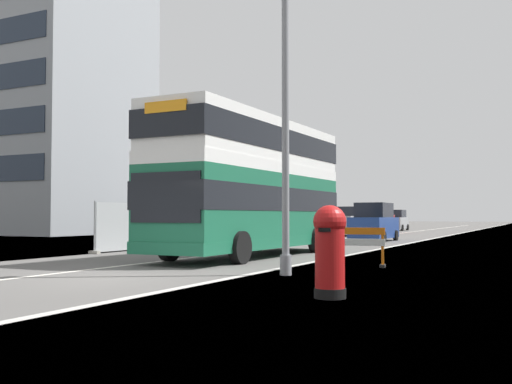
# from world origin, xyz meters

# --- Properties ---
(ground) EXTENTS (140.00, 280.00, 0.10)m
(ground) POSITION_xyz_m (0.58, 0.14, -0.05)
(ground) COLOR #565451
(double_decker_bus) EXTENTS (2.96, 10.92, 4.91)m
(double_decker_bus) POSITION_xyz_m (-0.40, 8.20, 2.61)
(double_decker_bus) COLOR #196042
(double_decker_bus) RESTS_ON ground
(lamppost_foreground) EXTENTS (0.29, 0.70, 8.09)m
(lamppost_foreground) POSITION_xyz_m (3.42, 2.42, 3.82)
(lamppost_foreground) COLOR gray
(lamppost_foreground) RESTS_ON ground
(red_pillar_postbox) EXTENTS (0.59, 0.59, 1.65)m
(red_pillar_postbox) POSITION_xyz_m (5.76, -0.99, 0.91)
(red_pillar_postbox) COLOR black
(red_pillar_postbox) RESTS_ON ground
(roadworks_barrier) EXTENTS (1.50, 0.68, 1.12)m
(roadworks_barrier) POSITION_xyz_m (4.36, 5.56, 0.69)
(roadworks_barrier) COLOR orange
(roadworks_barrier) RESTS_ON ground
(construction_site_fence) EXTENTS (0.44, 17.20, 2.04)m
(construction_site_fence) POSITION_xyz_m (-6.39, 15.14, 0.97)
(construction_site_fence) COLOR #A8AAAD
(construction_site_fence) RESTS_ON ground
(car_oncoming_near) EXTENTS (2.00, 4.59, 2.19)m
(car_oncoming_near) POSITION_xyz_m (0.19, 22.57, 1.02)
(car_oncoming_near) COLOR navy
(car_oncoming_near) RESTS_ON ground
(car_receding_mid) EXTENTS (1.97, 4.35, 2.11)m
(car_receding_mid) POSITION_xyz_m (-3.92, 30.65, 1.00)
(car_receding_mid) COLOR gray
(car_receding_mid) RESTS_ON ground
(car_receding_far) EXTENTS (2.09, 4.11, 2.28)m
(car_receding_far) POSITION_xyz_m (-4.00, 39.38, 1.07)
(car_receding_far) COLOR maroon
(car_receding_far) RESTS_ON ground
(car_far_side) EXTENTS (1.91, 3.84, 2.02)m
(car_far_side) POSITION_xyz_m (-4.40, 47.65, 0.95)
(car_far_side) COLOR gray
(car_far_side) RESTS_ON ground
(bare_tree_far_verge_near) EXTENTS (3.07, 3.18, 4.79)m
(bare_tree_far_verge_near) POSITION_xyz_m (-14.18, 41.76, 2.54)
(bare_tree_far_verge_near) COLOR #4C3D2D
(bare_tree_far_verge_near) RESTS_ON ground
(bare_tree_far_verge_mid) EXTENTS (3.10, 2.11, 5.53)m
(bare_tree_far_verge_mid) POSITION_xyz_m (-10.91, 37.02, 2.65)
(bare_tree_far_verge_mid) COLOR #4C3D2D
(bare_tree_far_verge_mid) RESTS_ON ground
(bare_tree_far_verge_far) EXTENTS (2.79, 3.50, 4.54)m
(bare_tree_far_verge_far) POSITION_xyz_m (-14.76, 47.60, 2.30)
(bare_tree_far_verge_far) COLOR #4C3D2D
(bare_tree_far_verge_far) RESTS_ON ground
(pedestrian_at_kerb) EXTENTS (0.34, 0.34, 1.65)m
(pedestrian_at_kerb) POSITION_xyz_m (3.71, 4.20, 0.83)
(pedestrian_at_kerb) COLOR #2D3342
(pedestrian_at_kerb) RESTS_ON ground
(backdrop_office_block) EXTENTS (21.07, 12.64, 23.48)m
(backdrop_office_block) POSITION_xyz_m (-32.05, 25.62, 11.74)
(backdrop_office_block) COLOR gray
(backdrop_office_block) RESTS_ON ground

